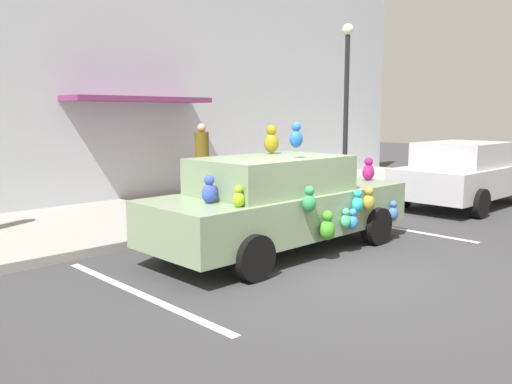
% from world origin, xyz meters
% --- Properties ---
extents(ground_plane, '(60.00, 60.00, 0.00)m').
position_xyz_m(ground_plane, '(0.00, 0.00, 0.00)').
color(ground_plane, '#38383A').
extents(sidewalk, '(24.00, 4.00, 0.15)m').
position_xyz_m(sidewalk, '(0.00, 5.00, 0.07)').
color(sidewalk, gray).
rests_on(sidewalk, ground).
extents(storefront_building, '(24.00, 1.25, 6.40)m').
position_xyz_m(storefront_building, '(0.01, 7.14, 3.19)').
color(storefront_building, '#B2B7C1').
rests_on(storefront_building, ground).
extents(parking_stripe_front, '(0.12, 3.60, 0.01)m').
position_xyz_m(parking_stripe_front, '(3.12, 1.00, 0.00)').
color(parking_stripe_front, silver).
rests_on(parking_stripe_front, ground).
extents(parking_stripe_rear, '(0.12, 3.60, 0.01)m').
position_xyz_m(parking_stripe_rear, '(-2.54, 1.00, 0.00)').
color(parking_stripe_rear, silver).
rests_on(parking_stripe_rear, ground).
extents(plush_covered_car, '(4.69, 2.03, 2.09)m').
position_xyz_m(plush_covered_car, '(0.26, 1.24, 0.80)').
color(plush_covered_car, gray).
rests_on(plush_covered_car, ground).
extents(parked_sedan_behind, '(4.20, 2.05, 1.54)m').
position_xyz_m(parked_sedan_behind, '(6.53, 1.07, 0.79)').
color(parked_sedan_behind, '#B7B7BC').
rests_on(parked_sedan_behind, ground).
extents(teddy_bear_on_sidewalk, '(0.38, 0.31, 0.72)m').
position_xyz_m(teddy_bear_on_sidewalk, '(1.18, 3.61, 0.48)').
color(teddy_bear_on_sidewalk, brown).
rests_on(teddy_bear_on_sidewalk, sidewalk).
extents(street_lamp_post, '(0.28, 0.28, 4.23)m').
position_xyz_m(street_lamp_post, '(5.01, 3.50, 2.71)').
color(street_lamp_post, black).
rests_on(street_lamp_post, sidewalk).
extents(pedestrian_near_shopfront, '(0.35, 0.35, 1.82)m').
position_xyz_m(pedestrian_near_shopfront, '(2.35, 5.91, 1.00)').
color(pedestrian_near_shopfront, '#574712').
rests_on(pedestrian_near_shopfront, sidewalk).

